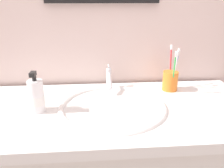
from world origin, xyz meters
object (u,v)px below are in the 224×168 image
object	(u,v)px
toothbrush_red	(171,64)
soap_dispenser	(36,96)
faucet	(109,78)
toothbrush_cup	(170,81)
toothbrush_green	(174,69)
toothbrush_blue	(176,66)
toothbrush_white	(176,67)

from	to	relation	value
toothbrush_red	soap_dispenser	world-z (taller)	toothbrush_red
faucet	toothbrush_cup	distance (m)	0.30
toothbrush_green	toothbrush_blue	distance (m)	0.08
toothbrush_cup	toothbrush_white	distance (m)	0.07
faucet	toothbrush_white	size ratio (longest dim) A/B	0.85
faucet	toothbrush_cup	world-z (taller)	faucet
toothbrush_red	faucet	bearing A→B (deg)	-179.92
faucet	soap_dispenser	size ratio (longest dim) A/B	0.94
toothbrush_green	toothbrush_white	bearing A→B (deg)	64.17
faucet	soap_dispenser	bearing A→B (deg)	-143.63
toothbrush_cup	toothbrush_red	size ratio (longest dim) A/B	0.45
toothbrush_white	toothbrush_red	xyz separation A→B (m)	(-0.02, 0.03, 0.01)
faucet	soap_dispenser	distance (m)	0.37
faucet	toothbrush_blue	xyz separation A→B (m)	(0.33, -0.01, 0.06)
faucet	toothbrush_red	bearing A→B (deg)	0.08
toothbrush_red	soap_dispenser	bearing A→B (deg)	-159.89
toothbrush_red	soap_dispenser	xyz separation A→B (m)	(-0.60, -0.22, -0.06)
faucet	toothbrush_green	bearing A→B (deg)	-15.99
toothbrush_white	faucet	bearing A→B (deg)	174.90
toothbrush_blue	faucet	bearing A→B (deg)	177.99
faucet	toothbrush_red	world-z (taller)	toothbrush_red
faucet	toothbrush_blue	size ratio (longest dim) A/B	0.82
faucet	toothbrush_cup	size ratio (longest dim) A/B	1.68
faucet	toothbrush_red	size ratio (longest dim) A/B	0.76
faucet	soap_dispenser	world-z (taller)	soap_dispenser
toothbrush_red	toothbrush_blue	size ratio (longest dim) A/B	1.08
toothbrush_white	toothbrush_blue	distance (m)	0.02
toothbrush_red	toothbrush_blue	bearing A→B (deg)	-27.59
faucet	toothbrush_green	size ratio (longest dim) A/B	0.78
toothbrush_cup	toothbrush_green	world-z (taller)	toothbrush_green
toothbrush_cup	toothbrush_white	world-z (taller)	toothbrush_white
toothbrush_cup	soap_dispenser	bearing A→B (deg)	-163.27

